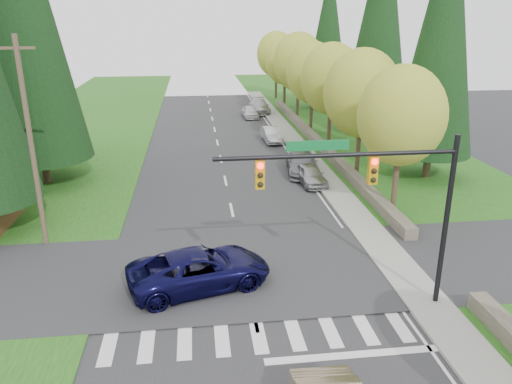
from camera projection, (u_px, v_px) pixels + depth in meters
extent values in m
cube|color=#185015|center=(412.00, 177.00, 34.87)|extent=(14.00, 110.00, 0.06)
cube|color=#185015|center=(23.00, 193.00, 31.84)|extent=(14.00, 110.00, 0.06)
cube|color=#28282B|center=(245.00, 271.00, 22.14)|extent=(120.00, 8.00, 0.10)
cube|color=gray|center=(320.00, 172.00, 36.02)|extent=(1.80, 80.00, 0.13)
cube|color=gray|center=(308.00, 172.00, 35.92)|extent=(0.20, 80.00, 0.13)
cube|color=#4C4438|center=(317.00, 141.00, 43.60)|extent=(0.70, 40.00, 0.70)
cylinder|color=black|center=(446.00, 224.00, 18.57)|extent=(0.20, 0.20, 6.80)
cylinder|color=black|center=(338.00, 155.00, 17.13)|extent=(8.60, 0.16, 0.16)
cube|color=#0C662D|center=(318.00, 145.00, 16.98)|extent=(2.20, 0.04, 0.35)
cube|color=#BF8C0C|center=(373.00, 170.00, 17.49)|extent=(0.32, 0.24, 1.00)
sphere|color=#FF0C05|center=(375.00, 162.00, 17.24)|extent=(0.22, 0.22, 0.22)
cube|color=#BF8C0C|center=(260.00, 175.00, 17.02)|extent=(0.32, 0.24, 1.00)
sphere|color=#FF0C05|center=(260.00, 166.00, 16.77)|extent=(0.22, 0.22, 0.22)
cylinder|color=#473828|center=(32.00, 146.00, 23.11)|extent=(0.24, 0.24, 10.00)
cube|color=#473828|center=(16.00, 48.00, 21.64)|extent=(1.60, 0.10, 0.12)
cylinder|color=#38281C|center=(396.00, 173.00, 28.03)|extent=(0.32, 0.32, 4.76)
ellipsoid|color=olive|center=(402.00, 116.00, 26.95)|extent=(4.80, 4.80, 5.52)
cylinder|color=#38281C|center=(359.00, 142.00, 34.56)|extent=(0.32, 0.32, 4.93)
ellipsoid|color=olive|center=(362.00, 93.00, 33.44)|extent=(5.20, 5.20, 5.98)
cylinder|color=#38281C|center=(329.00, 121.00, 41.06)|extent=(0.32, 0.32, 5.04)
ellipsoid|color=olive|center=(332.00, 79.00, 39.92)|extent=(5.00, 5.00, 5.75)
cylinder|color=#38281C|center=(311.00, 108.00, 47.66)|extent=(0.32, 0.32, 4.82)
ellipsoid|color=olive|center=(313.00, 73.00, 46.57)|extent=(5.00, 5.00, 5.75)
cylinder|color=#38281C|center=(298.00, 95.00, 54.16)|extent=(0.32, 0.32, 5.15)
ellipsoid|color=olive|center=(299.00, 62.00, 52.99)|extent=(5.40, 5.40, 6.21)
cylinder|color=#38281C|center=(284.00, 88.00, 60.76)|extent=(0.32, 0.32, 4.70)
ellipsoid|color=olive|center=(285.00, 61.00, 59.69)|extent=(4.80, 4.80, 5.52)
cylinder|color=#38281C|center=(276.00, 80.00, 67.27)|extent=(0.32, 0.32, 4.98)
ellipsoid|color=olive|center=(276.00, 54.00, 66.14)|extent=(5.20, 5.20, 5.98)
cylinder|color=#38281C|center=(46.00, 169.00, 33.51)|extent=(0.50, 0.50, 2.00)
cone|color=black|center=(22.00, 5.00, 30.06)|extent=(6.46, 6.46, 19.00)
cylinder|color=#38281C|center=(40.00, 148.00, 38.88)|extent=(0.50, 0.50, 2.00)
cone|color=black|center=(21.00, 22.00, 35.77)|extent=(5.78, 5.78, 17.00)
cylinder|color=#38281C|center=(427.00, 164.00, 34.66)|extent=(0.50, 0.50, 2.00)
cone|color=black|center=(443.00, 31.00, 31.72)|extent=(5.44, 5.44, 16.00)
cylinder|color=#38281C|center=(372.00, 123.00, 47.87)|extent=(0.50, 0.50, 2.00)
cone|color=black|center=(381.00, 15.00, 44.59)|extent=(6.12, 6.12, 18.00)
cylinder|color=#38281C|center=(325.00, 100.00, 60.85)|extent=(0.50, 0.50, 2.00)
cone|color=black|center=(328.00, 28.00, 58.07)|extent=(5.10, 5.10, 15.00)
imported|color=#0B0A34|center=(200.00, 269.00, 20.63)|extent=(6.42, 4.22, 1.64)
imported|color=#9FA0A4|center=(310.00, 175.00, 33.40)|extent=(1.97, 4.02, 1.32)
imported|color=slate|center=(302.00, 163.00, 35.79)|extent=(2.74, 5.46, 1.52)
imported|color=#B4B3B8|center=(271.00, 135.00, 44.64)|extent=(1.61, 4.03, 1.30)
imported|color=silver|center=(250.00, 112.00, 55.13)|extent=(1.65, 3.93, 1.33)
imported|color=#A9A9AE|center=(259.00, 106.00, 57.87)|extent=(2.15, 5.25, 1.52)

